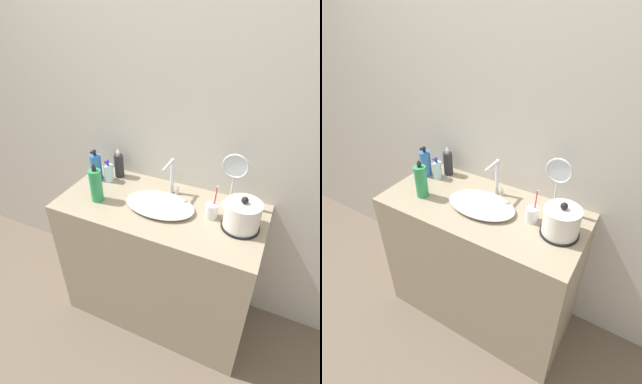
% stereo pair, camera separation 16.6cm
% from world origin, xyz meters
% --- Properties ---
extents(ground_plane, '(12.00, 12.00, 0.00)m').
position_xyz_m(ground_plane, '(0.00, 0.00, 0.00)').
color(ground_plane, '#6B5B4C').
extents(wall_back, '(6.00, 0.04, 2.60)m').
position_xyz_m(wall_back, '(0.00, 0.58, 1.30)').
color(wall_back, beige).
rests_on(wall_back, ground_plane).
extents(vanity_counter, '(1.20, 0.56, 0.92)m').
position_xyz_m(vanity_counter, '(0.00, 0.28, 0.46)').
color(vanity_counter, gray).
rests_on(vanity_counter, ground_plane).
extents(sink_basin, '(0.41, 0.26, 0.04)m').
position_xyz_m(sink_basin, '(0.01, 0.27, 0.94)').
color(sink_basin, white).
rests_on(sink_basin, vanity_counter).
extents(faucet, '(0.06, 0.15, 0.23)m').
position_xyz_m(faucet, '(0.01, 0.43, 1.04)').
color(faucet, silver).
rests_on(faucet, vanity_counter).
extents(electric_kettle, '(0.20, 0.20, 0.19)m').
position_xyz_m(electric_kettle, '(0.46, 0.29, 0.99)').
color(electric_kettle, black).
rests_on(electric_kettle, vanity_counter).
extents(toothbrush_cup, '(0.07, 0.07, 0.20)m').
position_xyz_m(toothbrush_cup, '(0.30, 0.31, 0.96)').
color(toothbrush_cup, silver).
rests_on(toothbrush_cup, vanity_counter).
extents(lotion_bottle, '(0.06, 0.06, 0.15)m').
position_xyz_m(lotion_bottle, '(-0.42, 0.40, 0.97)').
color(lotion_bottle, silver).
rests_on(lotion_bottle, vanity_counter).
extents(shampoo_bottle, '(0.07, 0.07, 0.21)m').
position_xyz_m(shampoo_bottle, '(-0.50, 0.39, 1.00)').
color(shampoo_bottle, '#3370B7').
rests_on(shampoo_bottle, vanity_counter).
extents(mouthwash_bottle, '(0.06, 0.06, 0.20)m').
position_xyz_m(mouthwash_bottle, '(-0.39, 0.48, 1.00)').
color(mouthwash_bottle, '#28282D').
rests_on(mouthwash_bottle, vanity_counter).
extents(hand_cream_bottle, '(0.07, 0.07, 0.24)m').
position_xyz_m(hand_cream_bottle, '(-0.36, 0.19, 1.02)').
color(hand_cream_bottle, '#2D9956').
rests_on(hand_cream_bottle, vanity_counter).
extents(vanity_mirror, '(0.14, 0.10, 0.33)m').
position_xyz_m(vanity_mirror, '(0.36, 0.45, 1.11)').
color(vanity_mirror, silver).
rests_on(vanity_mirror, vanity_counter).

